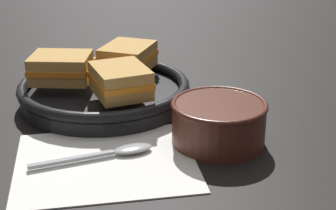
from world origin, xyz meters
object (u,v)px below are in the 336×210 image
at_px(soup_bowl, 219,120).
at_px(sandwich_near_right, 120,81).
at_px(sandwich_far_left, 128,57).
at_px(sandwich_near_left, 61,68).
at_px(skillet, 105,92).
at_px(spoon, 117,151).

xyz_separation_m(soup_bowl, sandwich_near_right, (-0.12, 0.13, 0.03)).
bearing_deg(sandwich_far_left, sandwich_near_left, -168.44).
distance_m(sandwich_near_left, sandwich_far_left, 0.13).
bearing_deg(sandwich_near_right, skillet, 101.56).
bearing_deg(sandwich_near_left, spoon, -77.99).
xyz_separation_m(soup_bowl, spoon, (-0.15, 0.00, -0.03)).
bearing_deg(skillet, sandwich_near_right, -78.44).
distance_m(soup_bowl, skillet, 0.24).
bearing_deg(sandwich_far_left, sandwich_near_right, -108.44).
distance_m(sandwich_near_right, sandwich_far_left, 0.13).
height_order(spoon, skillet, skillet).
xyz_separation_m(skillet, sandwich_near_right, (0.01, -0.07, 0.04)).
xyz_separation_m(sandwich_near_left, sandwich_near_right, (0.08, -0.09, 0.00)).
bearing_deg(skillet, sandwich_far_left, 41.56).
xyz_separation_m(soup_bowl, sandwich_far_left, (-0.08, 0.25, 0.03)).
relative_size(skillet, sandwich_far_left, 2.28).
bearing_deg(sandwich_near_right, sandwich_far_left, 71.56).
height_order(soup_bowl, skillet, soup_bowl).
xyz_separation_m(spoon, sandwich_near_left, (-0.05, 0.22, 0.06)).
bearing_deg(sandwich_near_left, soup_bowl, -48.27).
distance_m(spoon, skillet, 0.20).
height_order(skillet, sandwich_far_left, sandwich_far_left).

